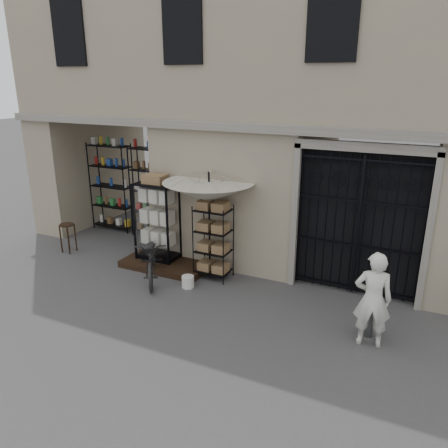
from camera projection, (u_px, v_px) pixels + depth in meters
The scene contains 14 objects.
ground at pixel (231, 323), 7.84m from camera, with size 80.00×80.00×0.00m, color black.
main_building at pixel (305, 64), 9.84m from camera, with size 14.00×4.00×9.00m, color gray.
shop_recess at pixel (121, 185), 11.60m from camera, with size 3.00×1.70×3.00m, color black.
shop_shelving at pixel (132, 190), 12.13m from camera, with size 2.70×0.50×2.50m, color black.
iron_gate at pixel (360, 222), 8.60m from camera, with size 2.50×0.21×3.00m.
step_platform at pixel (165, 265), 10.12m from camera, with size 2.00×0.90×0.15m, color black.
display_cabinet at pixel (157, 225), 10.08m from camera, with size 0.96×0.67×1.95m.
wire_rack at pixel (213, 243), 9.42m from camera, with size 0.84×0.70×1.65m.
market_umbrella at pixel (209, 186), 9.22m from camera, with size 1.91×1.94×2.80m.
white_bucket at pixel (188, 282), 9.17m from camera, with size 0.26×0.26×0.25m, color silver.
bicycle at pixel (153, 278), 9.60m from camera, with size 0.65×0.98×1.86m, color black.
wooden_stool at pixel (68, 237), 10.97m from camera, with size 0.42×0.42×0.74m.
steel_bollard at pixel (370, 316), 7.34m from camera, with size 0.14×0.14×0.78m, color #535456.
shopkeeper at pixel (367, 343), 7.25m from camera, with size 0.60×1.63×0.39m, color silver.
Camera 1 is at (2.85, -6.25, 4.18)m, focal length 35.00 mm.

